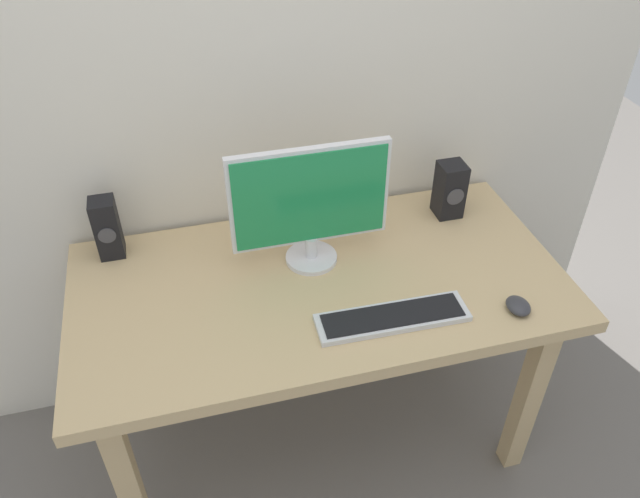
{
  "coord_description": "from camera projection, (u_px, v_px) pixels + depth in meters",
  "views": [
    {
      "loc": [
        -0.36,
        -1.35,
        2.01
      ],
      "look_at": [
        0.0,
        0.0,
        0.9
      ],
      "focal_mm": 34.71,
      "sensor_mm": 36.0,
      "label": 1
    }
  ],
  "objects": [
    {
      "name": "monitor",
      "position": [
        312.0,
        203.0,
        1.82
      ],
      "size": [
        0.48,
        0.16,
        0.39
      ],
      "color": "silver",
      "rests_on": "desk"
    },
    {
      "name": "keyboard_primary",
      "position": [
        392.0,
        317.0,
        1.72
      ],
      "size": [
        0.43,
        0.12,
        0.02
      ],
      "color": "silver",
      "rests_on": "desk"
    },
    {
      "name": "speaker_right",
      "position": [
        450.0,
        190.0,
        2.08
      ],
      "size": [
        0.09,
        0.09,
        0.19
      ],
      "color": "black",
      "rests_on": "desk"
    },
    {
      "name": "ground_plane",
      "position": [
        320.0,
        434.0,
        2.35
      ],
      "size": [
        6.0,
        6.0,
        0.0
      ],
      "primitive_type": "plane",
      "color": "slate"
    },
    {
      "name": "desk",
      "position": [
        320.0,
        304.0,
        1.92
      ],
      "size": [
        1.48,
        0.75,
        0.78
      ],
      "color": "tan",
      "rests_on": "ground_plane"
    },
    {
      "name": "mouse",
      "position": [
        518.0,
        306.0,
        1.75
      ],
      "size": [
        0.07,
        0.08,
        0.03
      ],
      "primitive_type": "ellipsoid",
      "rotation": [
        0.0,
        0.0,
        -0.03
      ],
      "color": "#333338",
      "rests_on": "desk"
    },
    {
      "name": "speaker_left",
      "position": [
        107.0,
        228.0,
        1.9
      ],
      "size": [
        0.08,
        0.08,
        0.2
      ],
      "color": "black",
      "rests_on": "desk"
    }
  ]
}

